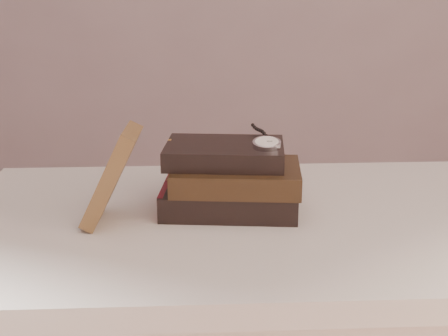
{
  "coord_description": "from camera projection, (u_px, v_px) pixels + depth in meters",
  "views": [
    {
      "loc": [
        -0.1,
        -0.65,
        1.15
      ],
      "look_at": [
        -0.05,
        0.38,
        0.82
      ],
      "focal_mm": 50.8,
      "sensor_mm": 36.0,
      "label": 1
    }
  ],
  "objects": [
    {
      "name": "eyeglasses",
      "position": [
        188.0,
        159.0,
        1.17
      ],
      "size": [
        0.11,
        0.12,
        0.05
      ],
      "color": "silver",
      "rests_on": "book_stack"
    },
    {
      "name": "pocket_watch",
      "position": [
        266.0,
        142.0,
        1.06
      ],
      "size": [
        0.05,
        0.15,
        0.02
      ],
      "color": "silver",
      "rests_on": "book_stack"
    },
    {
      "name": "book_stack",
      "position": [
        231.0,
        180.0,
        1.1
      ],
      "size": [
        0.25,
        0.19,
        0.12
      ],
      "color": "black",
      "rests_on": "table"
    },
    {
      "name": "journal",
      "position": [
        112.0,
        176.0,
        1.03
      ],
      "size": [
        0.1,
        0.11,
        0.16
      ],
      "primitive_type": "cube",
      "rotation": [
        0.0,
        0.46,
        -0.06
      ],
      "color": "#49321C",
      "rests_on": "table"
    },
    {
      "name": "table",
      "position": [
        251.0,
        265.0,
        1.11
      ],
      "size": [
        1.0,
        0.6,
        0.75
      ],
      "color": "beige",
      "rests_on": "ground"
    }
  ]
}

